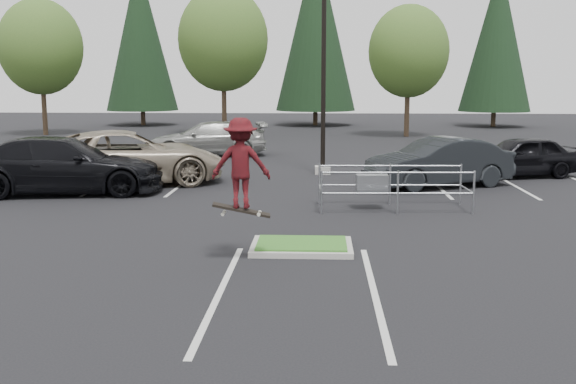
{
  "coord_description": "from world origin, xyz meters",
  "views": [
    {
      "loc": [
        0.38,
        -14.32,
        3.68
      ],
      "look_at": [
        -0.37,
        1.5,
        1.02
      ],
      "focal_mm": 42.0,
      "sensor_mm": 36.0,
      "label": 1
    }
  ],
  "objects_px": {
    "conif_a": "(140,36)",
    "decid_b": "(223,43)",
    "light_pole": "(324,56)",
    "conif_b": "(316,26)",
    "car_r_black": "(520,156)",
    "car_l_tan": "(124,157)",
    "car_l_black": "(62,165)",
    "decid_c": "(408,54)",
    "cart_corral": "(377,183)",
    "conif_c": "(497,38)",
    "car_r_charc": "(439,162)",
    "decid_a": "(41,50)",
    "skateboarder": "(241,164)",
    "car_far_silver": "(209,139)"
  },
  "relations": [
    {
      "from": "conif_a",
      "to": "decid_b",
      "type": "bearing_deg",
      "value": -49.83
    },
    {
      "from": "car_r_black",
      "to": "car_far_silver",
      "type": "height_order",
      "value": "car_far_silver"
    },
    {
      "from": "skateboarder",
      "to": "conif_b",
      "type": "bearing_deg",
      "value": -92.7
    },
    {
      "from": "decid_a",
      "to": "car_l_tan",
      "type": "xyz_separation_m",
      "value": [
        11.51,
        -21.08,
        -4.62
      ]
    },
    {
      "from": "conif_c",
      "to": "car_far_silver",
      "type": "height_order",
      "value": "conif_c"
    },
    {
      "from": "car_l_black",
      "to": "light_pole",
      "type": "bearing_deg",
      "value": -68.49
    },
    {
      "from": "cart_corral",
      "to": "car_far_silver",
      "type": "bearing_deg",
      "value": 115.47
    },
    {
      "from": "car_r_black",
      "to": "car_l_tan",
      "type": "bearing_deg",
      "value": -94.96
    },
    {
      "from": "cart_corral",
      "to": "car_far_silver",
      "type": "xyz_separation_m",
      "value": [
        -7.02,
        13.22,
        0.07
      ]
    },
    {
      "from": "light_pole",
      "to": "car_l_black",
      "type": "height_order",
      "value": "light_pole"
    },
    {
      "from": "decid_a",
      "to": "cart_corral",
      "type": "bearing_deg",
      "value": -51.58
    },
    {
      "from": "conif_a",
      "to": "cart_corral",
      "type": "distance_m",
      "value": 39.21
    },
    {
      "from": "car_l_black",
      "to": "car_r_black",
      "type": "xyz_separation_m",
      "value": [
        16.0,
        4.5,
        -0.14
      ]
    },
    {
      "from": "light_pole",
      "to": "conif_b",
      "type": "height_order",
      "value": "conif_b"
    },
    {
      "from": "decid_c",
      "to": "car_l_tan",
      "type": "bearing_deg",
      "value": -120.88
    },
    {
      "from": "decid_c",
      "to": "car_r_charc",
      "type": "bearing_deg",
      "value": -94.09
    },
    {
      "from": "car_r_black",
      "to": "conif_b",
      "type": "bearing_deg",
      "value": -179.51
    },
    {
      "from": "car_r_black",
      "to": "conif_c",
      "type": "bearing_deg",
      "value": 152.97
    },
    {
      "from": "decid_c",
      "to": "conif_c",
      "type": "bearing_deg",
      "value": 50.36
    },
    {
      "from": "conif_a",
      "to": "car_l_black",
      "type": "relative_size",
      "value": 2.05
    },
    {
      "from": "conif_a",
      "to": "skateboarder",
      "type": "height_order",
      "value": "conif_a"
    },
    {
      "from": "light_pole",
      "to": "conif_c",
      "type": "height_order",
      "value": "conif_c"
    },
    {
      "from": "conif_c",
      "to": "car_l_black",
      "type": "distance_m",
      "value": 39.69
    },
    {
      "from": "cart_corral",
      "to": "skateboarder",
      "type": "relative_size",
      "value": 2.14
    },
    {
      "from": "decid_a",
      "to": "cart_corral",
      "type": "distance_m",
      "value": 32.59
    },
    {
      "from": "conif_a",
      "to": "decid_a",
      "type": "bearing_deg",
      "value": -111.91
    },
    {
      "from": "car_r_charc",
      "to": "car_r_black",
      "type": "relative_size",
      "value": 1.11
    },
    {
      "from": "car_l_black",
      "to": "car_r_charc",
      "type": "height_order",
      "value": "car_l_black"
    },
    {
      "from": "light_pole",
      "to": "conif_c",
      "type": "relative_size",
      "value": 0.81
    },
    {
      "from": "skateboarder",
      "to": "car_r_black",
      "type": "height_order",
      "value": "skateboarder"
    },
    {
      "from": "conif_a",
      "to": "cart_corral",
      "type": "relative_size",
      "value": 3.01
    },
    {
      "from": "decid_a",
      "to": "conif_c",
      "type": "relative_size",
      "value": 0.71
    },
    {
      "from": "car_l_black",
      "to": "car_r_black",
      "type": "distance_m",
      "value": 16.62
    },
    {
      "from": "conif_a",
      "to": "car_far_silver",
      "type": "height_order",
      "value": "conif_a"
    },
    {
      "from": "decid_c",
      "to": "decid_b",
      "type": "bearing_deg",
      "value": 176.66
    },
    {
      "from": "decid_a",
      "to": "conif_b",
      "type": "height_order",
      "value": "conif_b"
    },
    {
      "from": "decid_c",
      "to": "car_far_silver",
      "type": "relative_size",
      "value": 1.47
    },
    {
      "from": "decid_b",
      "to": "decid_c",
      "type": "relative_size",
      "value": 1.15
    },
    {
      "from": "car_l_tan",
      "to": "car_l_black",
      "type": "bearing_deg",
      "value": 122.46
    },
    {
      "from": "decid_a",
      "to": "car_r_charc",
      "type": "relative_size",
      "value": 1.74
    },
    {
      "from": "decid_a",
      "to": "skateboarder",
      "type": "xyz_separation_m",
      "value": [
        16.81,
        -31.03,
        -3.57
      ]
    },
    {
      "from": "decid_a",
      "to": "car_r_black",
      "type": "relative_size",
      "value": 1.94
    },
    {
      "from": "decid_c",
      "to": "cart_corral",
      "type": "xyz_separation_m",
      "value": [
        -3.97,
        -25.05,
        -4.5
      ]
    },
    {
      "from": "conif_c",
      "to": "car_far_silver",
      "type": "distance_m",
      "value": 29.32
    },
    {
      "from": "light_pole",
      "to": "decid_a",
      "type": "height_order",
      "value": "light_pole"
    },
    {
      "from": "decid_a",
      "to": "conif_c",
      "type": "height_order",
      "value": "conif_c"
    },
    {
      "from": "car_r_charc",
      "to": "car_r_black",
      "type": "bearing_deg",
      "value": 102.03
    },
    {
      "from": "decid_b",
      "to": "conif_a",
      "type": "height_order",
      "value": "conif_a"
    },
    {
      "from": "decid_a",
      "to": "car_far_silver",
      "type": "bearing_deg",
      "value": -42.77
    },
    {
      "from": "decid_a",
      "to": "car_l_tan",
      "type": "bearing_deg",
      "value": -61.37
    }
  ]
}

